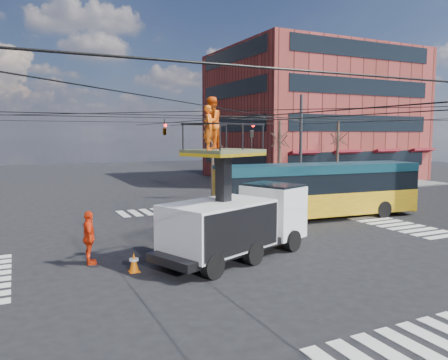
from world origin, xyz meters
TOP-DOWN VIEW (x-y plane):
  - ground at (0.00, 0.00)m, footprint 120.00×120.00m
  - sidewalk_ne at (21.00, 21.00)m, footprint 18.00×18.00m
  - crosswalks at (0.00, 0.00)m, footprint 22.40×22.40m
  - building_ne at (21.98, 23.98)m, footprint 20.06×16.06m
  - overhead_network at (-0.07, 0.40)m, footprint 24.24×24.24m
  - tree_a at (5.00, 13.50)m, footprint 2.00×2.00m
  - tree_b at (11.00, 13.50)m, footprint 2.00×2.00m
  - tree_c at (17.00, 13.50)m, footprint 2.00×2.00m
  - utility_truck at (-0.63, -1.39)m, footprint 7.35×4.73m
  - city_bus at (7.37, 3.65)m, footprint 12.48×3.58m
  - traffic_cone at (-4.83, -1.54)m, footprint 0.36×0.36m
  - worker_ground at (-6.11, 0.10)m, footprint 0.58×1.23m
  - flagger at (2.68, 2.26)m, footprint 0.78×1.31m

SIDE VIEW (x-z plane):
  - ground at x=0.00m, z-range 0.00..0.00m
  - crosswalks at x=0.00m, z-range 0.00..0.02m
  - sidewalk_ne at x=21.00m, z-range 0.00..0.12m
  - traffic_cone at x=-4.83m, z-range 0.00..0.70m
  - flagger at x=2.68m, z-range 0.00..2.00m
  - worker_ground at x=-6.11m, z-range 0.00..2.05m
  - city_bus at x=7.37m, z-range 0.13..3.33m
  - utility_truck at x=-0.63m, z-range -1.11..5.21m
  - overhead_network at x=-0.07m, z-range 0.29..8.29m
  - tree_a at x=5.00m, z-range 1.63..7.63m
  - tree_b at x=11.00m, z-range 1.63..7.63m
  - tree_c at x=17.00m, z-range 1.63..7.63m
  - building_ne at x=21.98m, z-range 0.00..14.00m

